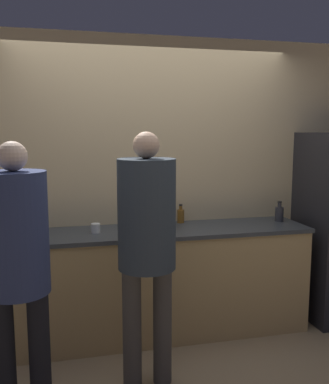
{
  "coord_description": "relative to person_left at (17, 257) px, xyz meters",
  "views": [
    {
      "loc": [
        -0.78,
        -3.15,
        1.77
      ],
      "look_at": [
        0.0,
        0.14,
        1.29
      ],
      "focal_mm": 40.0,
      "sensor_mm": 36.0,
      "label": 1
    }
  ],
  "objects": [
    {
      "name": "counter",
      "position": [
        1.06,
        0.95,
        -0.57
      ],
      "size": [
        2.61,
        0.63,
        0.94
      ],
      "color": "tan",
      "rests_on": "ground_plane"
    },
    {
      "name": "person_left",
      "position": [
        0.0,
        0.0,
        0.0
      ],
      "size": [
        0.37,
        0.37,
        1.72
      ],
      "color": "black",
      "rests_on": "ground_plane"
    },
    {
      "name": "cup_white",
      "position": [
        0.52,
        0.93,
        -0.06
      ],
      "size": [
        0.08,
        0.08,
        0.08
      ],
      "color": "white",
      "rests_on": "counter"
    },
    {
      "name": "person_center",
      "position": [
        0.81,
        0.2,
        0.04
      ],
      "size": [
        0.39,
        0.39,
        1.77
      ],
      "color": "#4C4742",
      "rests_on": "ground_plane"
    },
    {
      "name": "bottle_amber",
      "position": [
        1.31,
        1.14,
        -0.03
      ],
      "size": [
        0.06,
        0.06,
        0.17
      ],
      "color": "brown",
      "rests_on": "counter"
    },
    {
      "name": "ground_plane",
      "position": [
        1.06,
        0.6,
        -1.04
      ],
      "size": [
        14.0,
        14.0,
        0.0
      ],
      "primitive_type": "plane",
      "color": "#9E8460"
    },
    {
      "name": "fruit_bowl",
      "position": [
        1.05,
        1.0,
        -0.06
      ],
      "size": [
        0.3,
        0.3,
        0.12
      ],
      "color": "brown",
      "rests_on": "counter"
    },
    {
      "name": "utensil_crock",
      "position": [
        -0.07,
        1.03,
        -0.02
      ],
      "size": [
        0.13,
        0.13,
        0.29
      ],
      "color": "silver",
      "rests_on": "counter"
    },
    {
      "name": "wall_back",
      "position": [
        1.06,
        1.25,
        0.26
      ],
      "size": [
        5.2,
        0.06,
        2.6
      ],
      "color": "#D6BC8C",
      "rests_on": "ground_plane"
    },
    {
      "name": "bottle_dark",
      "position": [
        2.22,
        1.0,
        -0.03
      ],
      "size": [
        0.08,
        0.08,
        0.19
      ],
      "color": "#333338",
      "rests_on": "counter"
    }
  ]
}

